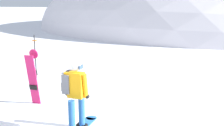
% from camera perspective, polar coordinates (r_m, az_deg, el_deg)
% --- Properties ---
extents(ridge_peak_main, '(39.86, 35.88, 16.99)m').
position_cam_1_polar(ridge_peak_main, '(36.40, 17.86, 7.22)').
color(ridge_peak_main, white).
rests_on(ridge_peak_main, ground).
extents(snowboarder_main, '(0.64, 1.84, 1.71)m').
position_cam_1_polar(snowboarder_main, '(6.32, -7.66, -6.37)').
color(snowboarder_main, blue).
rests_on(snowboarder_main, ground).
extents(spare_snowboard, '(0.28, 0.29, 1.64)m').
position_cam_1_polar(spare_snowboard, '(8.26, -16.07, -2.85)').
color(spare_snowboard, '#D11E5B').
rests_on(spare_snowboard, ground).
extents(piste_marker_near, '(0.20, 0.20, 1.76)m').
position_cam_1_polar(piste_marker_near, '(11.17, -15.67, 2.01)').
color(piste_marker_near, black).
rests_on(piste_marker_near, ground).
extents(rock_dark, '(0.48, 0.41, 0.33)m').
position_cam_1_polar(rock_dark, '(11.78, -8.67, -2.16)').
color(rock_dark, '#383333').
rests_on(rock_dark, ground).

